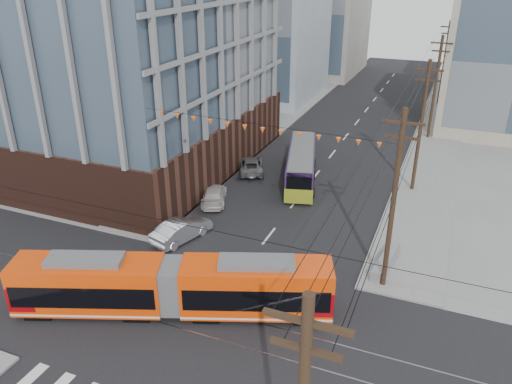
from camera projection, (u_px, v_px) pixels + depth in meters
ground at (164, 372)px, 23.77m from camera, size 160.00×160.00×0.00m
office_building at (77, 4)px, 44.65m from camera, size 30.00×25.00×28.60m
bg_bldg_nw_near at (253, 31)px, 69.50m from camera, size 18.00×16.00×18.00m
bg_bldg_nw_far at (315, 12)px, 84.83m from camera, size 16.00×18.00×20.00m
utility_pole_far at (444, 64)px, 65.54m from camera, size 0.30×0.30×11.00m
streetcar at (172, 287)px, 27.17m from camera, size 17.07×8.41×3.34m
city_bus at (301, 165)px, 43.93m from camera, size 5.05×10.86×3.01m
parked_car_silver at (182, 230)px, 34.79m from camera, size 2.92×4.93×1.54m
parked_car_white at (214, 195)px, 40.24m from camera, size 3.37×4.87×1.31m
parked_car_grey at (251, 165)px, 46.14m from camera, size 3.94×5.23×1.32m
jersey_barrier at (385, 262)px, 31.65m from camera, size 1.55×4.29×0.84m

